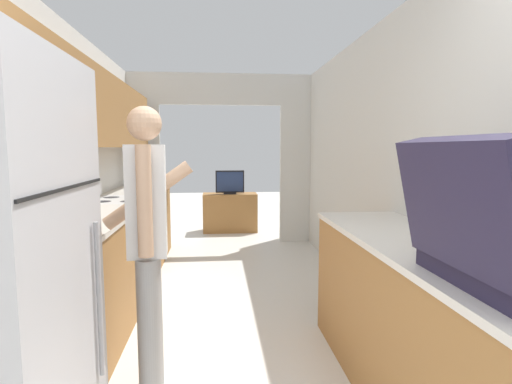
{
  "coord_description": "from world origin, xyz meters",
  "views": [
    {
      "loc": [
        -0.06,
        -0.81,
        1.43
      ],
      "look_at": [
        0.32,
        3.05,
        1.0
      ],
      "focal_mm": 28.0,
      "sensor_mm": 36.0,
      "label": 1
    }
  ],
  "objects": [
    {
      "name": "person",
      "position": [
        -0.45,
        1.44,
        0.89
      ],
      "size": [
        0.53,
        0.4,
        1.65
      ],
      "rotation": [
        0.0,
        0.0,
        1.67
      ],
      "color": "#9E9E9E",
      "rests_on": "ground_plane"
    },
    {
      "name": "television",
      "position": [
        0.15,
        5.92,
        0.85
      ],
      "size": [
        0.48,
        0.16,
        0.4
      ],
      "color": "black",
      "rests_on": "tv_cabinet"
    },
    {
      "name": "tv_cabinet",
      "position": [
        0.15,
        5.96,
        0.33
      ],
      "size": [
        0.91,
        0.42,
        0.65
      ],
      "color": "#9E6B38",
      "rests_on": "ground_plane"
    },
    {
      "name": "suitcase",
      "position": [
        0.95,
        0.5,
        1.1
      ],
      "size": [
        0.57,
        0.68,
        0.55
      ],
      "color": "#231E38",
      "rests_on": "counter_right"
    },
    {
      "name": "wall_far_with_doorway",
      "position": [
        0.0,
        5.13,
        1.45
      ],
      "size": [
        3.07,
        0.06,
        2.5
      ],
      "color": "silver",
      "rests_on": "ground_plane"
    },
    {
      "name": "range_oven",
      "position": [
        -1.03,
        3.22,
        0.47
      ],
      "size": [
        0.66,
        0.74,
        1.06
      ],
      "color": "white",
      "rests_on": "ground_plane"
    },
    {
      "name": "wall_left",
      "position": [
        -1.28,
        2.4,
        1.47
      ],
      "size": [
        0.38,
        7.5,
        2.5
      ],
      "color": "silver",
      "rests_on": "ground_plane"
    },
    {
      "name": "counter_right",
      "position": [
        1.03,
        1.13,
        0.46
      ],
      "size": [
        0.62,
        2.18,
        0.92
      ],
      "color": "#9E6B38",
      "rests_on": "ground_plane"
    },
    {
      "name": "wall_right",
      "position": [
        1.36,
        1.95,
        1.25
      ],
      "size": [
        0.06,
        7.5,
        2.5
      ],
      "color": "silver",
      "rests_on": "ground_plane"
    },
    {
      "name": "counter_left",
      "position": [
        -1.03,
        2.98,
        0.46
      ],
      "size": [
        0.62,
        3.79,
        0.92
      ],
      "color": "#9E6B38",
      "rests_on": "ground_plane"
    }
  ]
}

